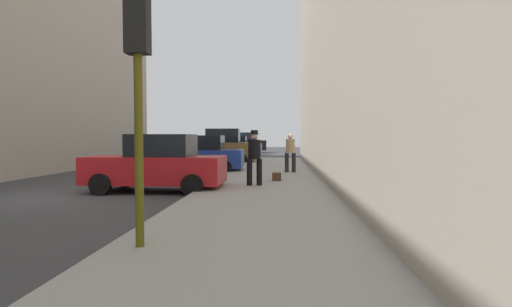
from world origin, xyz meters
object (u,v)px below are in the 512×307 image
at_px(duffel_bag, 277,176).
at_px(pedestrian_with_fedora, 254,155).
at_px(parked_blue_sedan, 200,155).
at_px(parked_silver_sedan, 232,148).
at_px(parked_gray_coupe, 241,146).
at_px(parked_red_hatchback, 157,164).
at_px(parked_bronze_suv, 221,148).
at_px(parked_black_suv, 246,143).
at_px(pedestrian_in_tan_coat, 290,151).
at_px(traffic_light, 138,61).
at_px(fire_hydrant, 218,174).

bearing_deg(duffel_bag, pedestrian_with_fedora, -114.52).
xyz_separation_m(parked_blue_sedan, pedestrian_with_fedora, (3.00, -6.00, 0.29)).
distance_m(parked_silver_sedan, duffel_bag, 17.62).
bearing_deg(pedestrian_with_fedora, parked_gray_coupe, 96.67).
bearing_deg(parked_red_hatchback, parked_gray_coupe, 90.00).
height_order(parked_red_hatchback, pedestrian_with_fedora, pedestrian_with_fedora).
bearing_deg(parked_bronze_suv, parked_red_hatchback, -90.00).
bearing_deg(pedestrian_with_fedora, parked_red_hatchback, -169.67).
bearing_deg(parked_red_hatchback, parked_blue_sedan, 90.00).
distance_m(parked_black_suv, pedestrian_with_fedora, 31.95).
bearing_deg(pedestrian_in_tan_coat, parked_black_suv, 99.05).
bearing_deg(parked_gray_coupe, parked_bronze_suv, -90.00).
relative_size(parked_silver_sedan, duffel_bag, 9.63).
distance_m(parked_bronze_suv, pedestrian_with_fedora, 13.09).
bearing_deg(parked_blue_sedan, pedestrian_in_tan_coat, -13.48).
bearing_deg(parked_blue_sedan, duffel_bag, -50.28).
height_order(traffic_light, pedestrian_with_fedora, traffic_light).
distance_m(traffic_light, pedestrian_in_tan_coat, 12.60).
relative_size(parked_blue_sedan, parked_black_suv, 0.91).
distance_m(parked_bronze_suv, parked_silver_sedan, 6.03).
height_order(parked_red_hatchback, parked_gray_coupe, same).
height_order(fire_hydrant, pedestrian_with_fedora, pedestrian_with_fedora).
bearing_deg(pedestrian_with_fedora, parked_black_suv, 95.39).
relative_size(parked_bronze_suv, pedestrian_with_fedora, 2.61).
xyz_separation_m(parked_silver_sedan, traffic_light, (1.85, -26.04, 1.91)).
bearing_deg(parked_black_suv, pedestrian_in_tan_coat, -80.95).
relative_size(parked_red_hatchback, pedestrian_in_tan_coat, 2.47).
bearing_deg(parked_bronze_suv, parked_silver_sedan, 90.00).
xyz_separation_m(fire_hydrant, duffel_bag, (1.90, 1.39, -0.21)).
relative_size(fire_hydrant, duffel_bag, 1.60).
distance_m(parked_silver_sedan, parked_black_suv, 13.05).
relative_size(parked_bronze_suv, parked_black_suv, 1.00).
height_order(traffic_light, duffel_bag, traffic_light).
bearing_deg(parked_gray_coupe, parked_red_hatchback, -90.00).
relative_size(parked_bronze_suv, fire_hydrant, 6.60).
bearing_deg(parked_silver_sedan, parked_red_hatchback, -90.00).
relative_size(traffic_light, pedestrian_in_tan_coat, 2.11).
bearing_deg(parked_blue_sedan, parked_black_suv, 90.00).
distance_m(parked_black_suv, duffel_bag, 30.50).
bearing_deg(pedestrian_with_fedora, traffic_light, -98.95).
distance_m(parked_blue_sedan, duffel_bag, 5.82).
bearing_deg(parked_blue_sedan, parked_silver_sedan, 90.00).
bearing_deg(parked_gray_coupe, parked_silver_sedan, -90.00).
distance_m(parked_black_suv, fire_hydrant, 31.71).
height_order(parked_black_suv, pedestrian_in_tan_coat, parked_black_suv).
bearing_deg(traffic_light, parked_blue_sedan, 97.95).
bearing_deg(parked_red_hatchback, duffel_bag, 29.44).
xyz_separation_m(parked_silver_sedan, duffel_bag, (3.70, -17.22, -0.56)).
bearing_deg(parked_black_suv, parked_silver_sedan, -90.00).
bearing_deg(parked_bronze_suv, fire_hydrant, -81.84).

